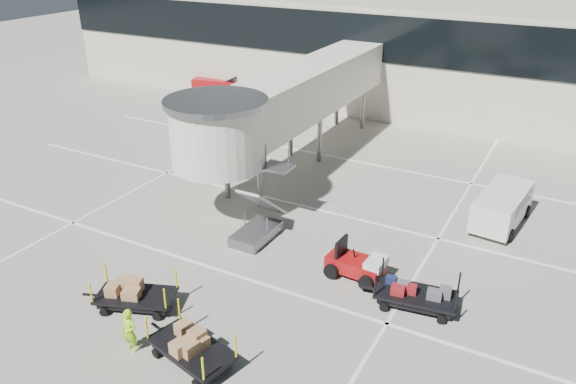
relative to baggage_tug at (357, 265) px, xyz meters
name	(u,v)px	position (x,y,z in m)	size (l,w,h in m)	color
ground	(219,305)	(-3.86, -4.32, -0.57)	(140.00, 140.00, 0.00)	#A49F93
lane_markings	(312,205)	(-4.53, 5.01, -0.56)	(40.00, 30.00, 0.02)	white
terminal	(435,54)	(-4.21, 25.62, 3.54)	(64.00, 12.11, 15.20)	beige
jet_bridge	(284,102)	(-7.83, 7.95, 3.72)	(5.70, 20.40, 6.03)	silver
baggage_tug	(357,265)	(0.00, 0.00, 0.00)	(2.45, 1.63, 1.56)	maroon
suitcase_cart	(414,295)	(2.66, -0.85, -0.06)	(3.78, 1.90, 1.45)	black
box_cart_near	(190,346)	(-2.97, -7.17, -0.01)	(3.77, 2.15, 1.45)	black
box_cart_far	(132,295)	(-6.64, -5.94, -0.04)	(3.62, 2.40, 1.41)	black
ground_worker	(129,331)	(-5.00, -7.81, 0.26)	(0.60, 0.39, 1.65)	#90E317
minivan	(503,204)	(4.36, 7.70, 0.44)	(2.35, 4.61, 1.68)	silver
belt_loader	(216,88)	(-20.89, 19.68, 0.17)	(4.25, 2.39, 1.94)	maroon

